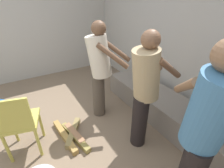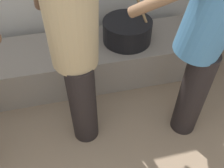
{
  "view_description": "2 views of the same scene",
  "coord_description": "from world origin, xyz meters",
  "px_view_note": "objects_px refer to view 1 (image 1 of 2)",
  "views": [
    {
      "loc": [
        1.77,
        0.2,
        1.79
      ],
      "look_at": [
        0.11,
        1.2,
        0.73
      ],
      "focal_mm": 25.91,
      "sensor_mm": 36.0,
      "label": 1
    },
    {
      "loc": [
        0.52,
        0.14,
        1.76
      ],
      "look_at": [
        0.75,
        1.12,
        0.74
      ],
      "focal_mm": 39.7,
      "sensor_mm": 36.0,
      "label": 2
    }
  ],
  "objects_px": {
    "cook_in_blue_shirt": "(204,131)",
    "chair_olive": "(19,122)",
    "cooking_pot_main": "(212,119)",
    "cook_in_tan_shirt": "(145,88)",
    "cook_in_cream_shirt": "(100,67)"
  },
  "relations": [
    {
      "from": "cook_in_blue_shirt",
      "to": "cook_in_tan_shirt",
      "type": "distance_m",
      "value": 0.8
    },
    {
      "from": "cooking_pot_main",
      "to": "cook_in_tan_shirt",
      "type": "xyz_separation_m",
      "value": [
        -0.53,
        -0.65,
        0.37
      ]
    },
    {
      "from": "cook_in_cream_shirt",
      "to": "chair_olive",
      "type": "xyz_separation_m",
      "value": [
        0.2,
        -1.18,
        -0.37
      ]
    },
    {
      "from": "cooking_pot_main",
      "to": "cook_in_tan_shirt",
      "type": "relative_size",
      "value": 0.44
    },
    {
      "from": "chair_olive",
      "to": "cooking_pot_main",
      "type": "bearing_deg",
      "value": 60.59
    },
    {
      "from": "cook_in_blue_shirt",
      "to": "cooking_pot_main",
      "type": "bearing_deg",
      "value": 108.81
    },
    {
      "from": "cook_in_blue_shirt",
      "to": "cook_in_cream_shirt",
      "type": "height_order",
      "value": "cook_in_blue_shirt"
    },
    {
      "from": "cooking_pot_main",
      "to": "cook_in_cream_shirt",
      "type": "distance_m",
      "value": 1.61
    },
    {
      "from": "cooking_pot_main",
      "to": "cook_in_blue_shirt",
      "type": "relative_size",
      "value": 0.41
    },
    {
      "from": "cook_in_blue_shirt",
      "to": "chair_olive",
      "type": "height_order",
      "value": "cook_in_blue_shirt"
    },
    {
      "from": "cooking_pot_main",
      "to": "cook_in_cream_shirt",
      "type": "bearing_deg",
      "value": -148.37
    },
    {
      "from": "cook_in_cream_shirt",
      "to": "chair_olive",
      "type": "height_order",
      "value": "cook_in_cream_shirt"
    },
    {
      "from": "cook_in_blue_shirt",
      "to": "cook_in_cream_shirt",
      "type": "bearing_deg",
      "value": -178.27
    },
    {
      "from": "cooking_pot_main",
      "to": "cook_in_blue_shirt",
      "type": "height_order",
      "value": "cook_in_blue_shirt"
    },
    {
      "from": "cook_in_tan_shirt",
      "to": "chair_olive",
      "type": "relative_size",
      "value": 1.72
    }
  ]
}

